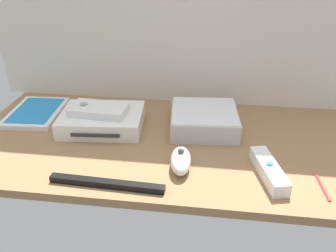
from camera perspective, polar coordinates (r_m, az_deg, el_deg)
name	(u,v)px	position (r cm, az deg, el deg)	size (l,w,h in cm)	color
ground_plane	(168,144)	(90.20, 0.00, -2.80)	(100.00, 48.00, 2.00)	#936D47
game_console	(102,120)	(96.11, -10.37, 0.95)	(22.32, 17.88, 4.40)	white
mini_computer	(204,119)	(94.31, 5.74, 1.04)	(18.47, 18.47, 5.30)	silver
game_case	(36,112)	(108.47, -20.14, 2.03)	(14.75, 19.81, 1.56)	white
remote_wand	(269,170)	(79.06, 15.65, -6.78)	(7.14, 15.23, 3.40)	white
remote_nunchuk	(181,160)	(78.42, 2.03, -5.44)	(5.18, 10.32, 5.10)	white
remote_classic_pad	(99,110)	(94.47, -10.91, 2.58)	(14.85, 8.85, 2.40)	white
sensor_bar	(107,184)	(74.88, -9.69, -8.98)	(24.00, 1.80, 1.40)	black
stylus_pen	(323,186)	(80.19, 23.29, -8.71)	(0.70, 0.70, 9.00)	red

